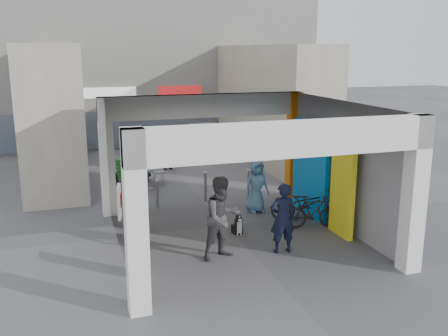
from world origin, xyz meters
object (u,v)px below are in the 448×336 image
object	(u,v)px
cafe_set	(142,179)
man_elderly	(257,186)
produce_stand	(132,173)
man_with_dog	(282,218)
border_collie	(238,226)
bicycle_front	(307,204)
white_van	(211,133)
man_back_turned	(222,218)
bicycle_rear	(313,212)
man_crates	(168,150)

from	to	relation	value
cafe_set	man_elderly	size ratio (longest dim) A/B	0.94
produce_stand	man_with_dog	distance (m)	8.25
man_elderly	border_collie	bearing A→B (deg)	-132.96
border_collie	cafe_set	bearing A→B (deg)	99.43
produce_stand	bicycle_front	xyz separation A→B (m)	(4.15, -6.03, 0.19)
man_elderly	white_van	xyz separation A→B (m)	(1.66, 10.60, -0.14)
man_back_turned	bicycle_rear	distance (m)	3.26
man_back_turned	man_crates	bearing A→B (deg)	68.20
bicycle_front	bicycle_rear	size ratio (longest dim) A/B	1.31
man_back_turned	bicycle_front	bearing A→B (deg)	10.68
man_back_turned	man_elderly	xyz separation A→B (m)	(2.03, 2.97, -0.19)
border_collie	bicycle_front	distance (m)	2.24
bicycle_front	white_van	world-z (taller)	white_van
produce_stand	man_with_dog	xyz separation A→B (m)	(2.58, -7.82, 0.52)
border_collie	bicycle_rear	size ratio (longest dim) A/B	0.38
cafe_set	bicycle_front	world-z (taller)	bicycle_front
border_collie	white_van	world-z (taller)	white_van
cafe_set	man_with_dog	size ratio (longest dim) A/B	0.87
man_elderly	bicycle_front	world-z (taller)	man_elderly
white_van	bicycle_front	bearing A→B (deg)	-179.37
man_back_turned	man_with_dog	bearing A→B (deg)	-22.89
cafe_set	white_van	distance (m)	8.19
man_with_dog	cafe_set	bearing A→B (deg)	-67.94
cafe_set	man_with_dog	distance (m)	7.29
man_crates	white_van	xyz separation A→B (m)	(3.09, 4.38, -0.14)
border_collie	man_crates	size ratio (longest dim) A/B	0.37
man_crates	white_van	size ratio (longest dim) A/B	0.41
cafe_set	man_back_turned	distance (m)	6.85
man_with_dog	bicycle_rear	distance (m)	2.03
man_with_dog	bicycle_front	xyz separation A→B (m)	(1.57, 1.80, -0.34)
cafe_set	produce_stand	world-z (taller)	cafe_set
cafe_set	bicycle_front	xyz separation A→B (m)	(3.91, -5.09, 0.21)
border_collie	white_van	xyz separation A→B (m)	(2.83, 12.24, 0.43)
produce_stand	bicycle_front	world-z (taller)	bicycle_front
man_with_dog	man_back_turned	world-z (taller)	man_back_turned
cafe_set	white_van	bearing A→B (deg)	56.29
man_with_dog	man_elderly	xyz separation A→B (m)	(0.55, 3.10, -0.06)
white_van	man_elderly	bearing A→B (deg)	174.80
cafe_set	man_with_dog	bearing A→B (deg)	-71.28
man_crates	border_collie	bearing A→B (deg)	93.34
bicycle_rear	produce_stand	bearing A→B (deg)	43.34
border_collie	man_with_dog	world-z (taller)	man_with_dog
cafe_set	man_crates	world-z (taller)	man_crates
cafe_set	man_with_dog	world-z (taller)	man_with_dog
produce_stand	man_elderly	bearing A→B (deg)	-70.21
man_crates	man_elderly	bearing A→B (deg)	104.42
man_elderly	bicycle_front	distance (m)	1.68
cafe_set	bicycle_rear	distance (m)	6.79
bicycle_rear	man_crates	bearing A→B (deg)	27.88
border_collie	man_crates	distance (m)	7.89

